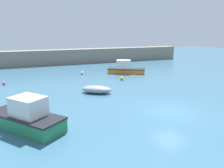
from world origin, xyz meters
TOP-DOWN VIEW (x-y plane):
  - ground_plane at (0.00, 0.00)m, footprint 120.00×120.00m
  - harbor_breakwater at (0.00, 29.58)m, footprint 44.65×2.57m
  - motorboat_grey_hull at (3.84, 16.13)m, footprint 5.73×4.33m
  - motorboat_with_cabin at (-10.62, 1.07)m, footprint 4.95×5.59m
  - open_tender_yellow at (-3.69, 7.39)m, footprint 3.42×3.01m
  - mooring_buoy_pink at (-12.78, 15.04)m, footprint 0.40×0.40m
  - mooring_buoy_white at (-2.46, 17.69)m, footprint 0.45×0.45m
  - mooring_buoy_yellow at (1.33, 11.99)m, footprint 0.44×0.44m

SIDE VIEW (x-z plane):
  - ground_plane at x=0.00m, z-range -0.20..0.00m
  - mooring_buoy_pink at x=-12.78m, z-range 0.00..0.40m
  - mooring_buoy_yellow at x=1.33m, z-range 0.00..0.44m
  - mooring_buoy_white at x=-2.46m, z-range 0.00..0.45m
  - open_tender_yellow at x=-3.69m, z-range 0.00..0.76m
  - motorboat_grey_hull at x=3.84m, z-range -0.28..1.73m
  - motorboat_with_cabin at x=-10.62m, z-range -0.31..1.90m
  - harbor_breakwater at x=0.00m, z-range 0.00..2.80m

